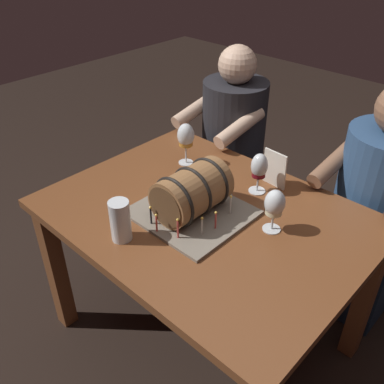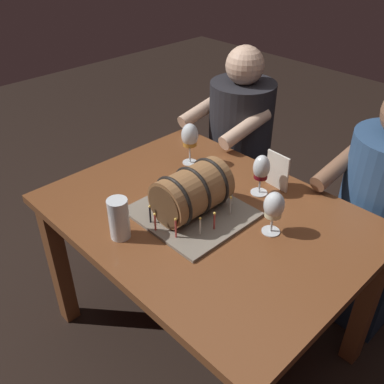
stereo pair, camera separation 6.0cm
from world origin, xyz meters
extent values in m
plane|color=black|center=(0.00, 0.00, 0.00)|extent=(8.00, 8.00, 0.00)
cube|color=brown|center=(0.00, 0.00, 0.71)|extent=(1.21, 0.92, 0.03)
cube|color=brown|center=(-0.55, -0.40, 0.35)|extent=(0.07, 0.07, 0.69)
cube|color=brown|center=(-0.55, 0.40, 0.35)|extent=(0.07, 0.07, 0.69)
cube|color=brown|center=(0.55, 0.40, 0.35)|extent=(0.07, 0.07, 0.69)
cube|color=gray|center=(-0.03, -0.04, 0.74)|extent=(0.40, 0.38, 0.01)
cylinder|color=olive|center=(-0.03, -0.04, 0.83)|extent=(0.18, 0.28, 0.18)
cylinder|color=brown|center=(-0.03, -0.18, 0.83)|extent=(0.16, 0.00, 0.16)
cylinder|color=brown|center=(-0.03, 0.10, 0.83)|extent=(0.16, 0.00, 0.16)
torus|color=black|center=(-0.03, -0.14, 0.83)|extent=(0.20, 0.01, 0.20)
torus|color=black|center=(-0.03, -0.04, 0.83)|extent=(0.20, 0.01, 0.20)
torus|color=black|center=(-0.03, 0.05, 0.83)|extent=(0.20, 0.01, 0.20)
cylinder|color=#D64C47|center=(0.10, -0.06, 0.77)|extent=(0.01, 0.01, 0.06)
sphere|color=#F9C64C|center=(0.10, -0.06, 0.81)|extent=(0.01, 0.01, 0.01)
cylinder|color=silver|center=(0.08, 0.04, 0.78)|extent=(0.01, 0.01, 0.07)
sphere|color=#F9C64C|center=(0.08, 0.04, 0.82)|extent=(0.01, 0.01, 0.01)
cylinder|color=silver|center=(0.04, 0.10, 0.78)|extent=(0.01, 0.01, 0.07)
sphere|color=#F9C64C|center=(0.04, 0.10, 0.82)|extent=(0.01, 0.01, 0.01)
cylinder|color=black|center=(-0.04, 0.13, 0.77)|extent=(0.01, 0.01, 0.06)
sphere|color=#F9C64C|center=(-0.04, 0.13, 0.81)|extent=(0.01, 0.01, 0.01)
cylinder|color=black|center=(-0.09, 0.11, 0.78)|extent=(0.01, 0.01, 0.08)
sphere|color=#F9C64C|center=(-0.09, 0.11, 0.83)|extent=(0.01, 0.01, 0.01)
cylinder|color=#D64C47|center=(-0.14, 0.05, 0.77)|extent=(0.01, 0.01, 0.06)
sphere|color=#F9C64C|center=(-0.14, 0.05, 0.81)|extent=(0.01, 0.01, 0.01)
cylinder|color=silver|center=(-0.16, -0.06, 0.78)|extent=(0.01, 0.01, 0.07)
sphere|color=#F9C64C|center=(-0.16, -0.06, 0.81)|extent=(0.01, 0.01, 0.01)
cylinder|color=black|center=(-0.14, -0.14, 0.78)|extent=(0.01, 0.01, 0.08)
sphere|color=#F9C64C|center=(-0.14, -0.14, 0.82)|extent=(0.01, 0.01, 0.01)
cylinder|color=black|center=(-0.09, -0.20, 0.77)|extent=(0.01, 0.01, 0.07)
sphere|color=#F9C64C|center=(-0.09, -0.20, 0.81)|extent=(0.01, 0.01, 0.01)
cylinder|color=#D64C47|center=(-0.04, -0.22, 0.77)|extent=(0.01, 0.01, 0.06)
sphere|color=#F9C64C|center=(-0.04, -0.22, 0.81)|extent=(0.01, 0.01, 0.01)
cylinder|color=#D64C47|center=(0.04, -0.19, 0.78)|extent=(0.01, 0.01, 0.07)
sphere|color=#F9C64C|center=(0.04, -0.19, 0.82)|extent=(0.01, 0.01, 0.01)
cylinder|color=silver|center=(0.09, -0.12, 0.77)|extent=(0.01, 0.01, 0.06)
sphere|color=#F9C64C|center=(0.09, -0.12, 0.81)|extent=(0.01, 0.01, 0.01)
cylinder|color=white|center=(0.06, 0.25, 0.73)|extent=(0.07, 0.07, 0.00)
cylinder|color=white|center=(0.06, 0.25, 0.77)|extent=(0.01, 0.01, 0.07)
ellipsoid|color=white|center=(0.06, 0.25, 0.85)|extent=(0.07, 0.07, 0.10)
cylinder|color=maroon|center=(0.06, 0.25, 0.82)|extent=(0.06, 0.06, 0.04)
cylinder|color=white|center=(0.24, 0.09, 0.73)|extent=(0.07, 0.07, 0.00)
cylinder|color=white|center=(0.24, 0.09, 0.77)|extent=(0.01, 0.01, 0.07)
ellipsoid|color=white|center=(0.24, 0.09, 0.85)|extent=(0.07, 0.07, 0.10)
cylinder|color=beige|center=(0.24, 0.09, 0.82)|extent=(0.06, 0.06, 0.03)
cylinder|color=white|center=(-0.32, 0.22, 0.73)|extent=(0.07, 0.07, 0.00)
cylinder|color=white|center=(-0.32, 0.22, 0.78)|extent=(0.01, 0.01, 0.08)
ellipsoid|color=white|center=(-0.32, 0.22, 0.87)|extent=(0.08, 0.08, 0.11)
cylinder|color=#C6842D|center=(-0.32, 0.22, 0.84)|extent=(0.06, 0.06, 0.04)
cylinder|color=white|center=(-0.11, -0.32, 0.81)|extent=(0.07, 0.07, 0.16)
cylinder|color=#C6842D|center=(-0.11, -0.32, 0.78)|extent=(0.07, 0.07, 0.10)
cylinder|color=white|center=(-0.11, -0.32, 0.84)|extent=(0.07, 0.07, 0.01)
cube|color=silver|center=(0.08, 0.33, 0.81)|extent=(0.11, 0.02, 0.16)
cube|color=black|center=(-0.41, 0.68, 0.23)|extent=(0.34, 0.32, 0.45)
cylinder|color=#232328|center=(-0.41, 0.68, 0.71)|extent=(0.36, 0.36, 0.52)
sphere|color=beige|center=(-0.41, 0.68, 1.06)|extent=(0.19, 0.19, 0.19)
cylinder|color=beige|center=(-0.26, 0.53, 0.82)|extent=(0.09, 0.31, 0.14)
cylinder|color=beige|center=(-0.57, 0.55, 0.82)|extent=(0.09, 0.31, 0.14)
cube|color=#1B2D46|center=(0.41, 0.68, 0.23)|extent=(0.34, 0.32, 0.45)
cylinder|color=#2D4C75|center=(0.41, 0.68, 0.71)|extent=(0.39, 0.39, 0.51)
cylinder|color=brown|center=(0.23, 0.55, 0.81)|extent=(0.09, 0.31, 0.14)
camera|label=1|loc=(0.87, -1.00, 1.71)|focal=39.83mm
camera|label=2|loc=(0.91, -0.95, 1.71)|focal=39.83mm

